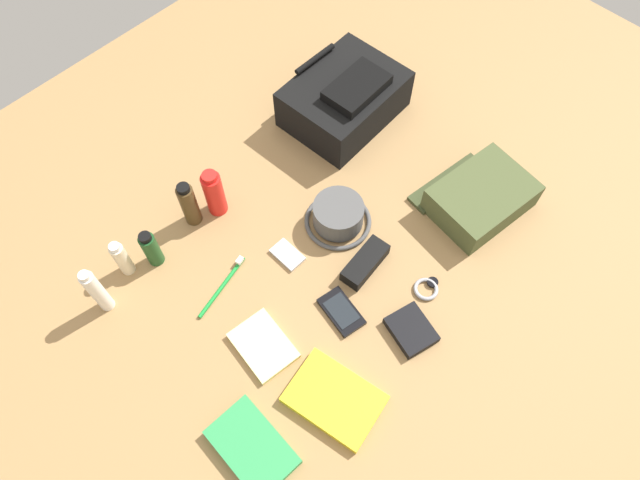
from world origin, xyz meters
The scene contains 18 objects.
ground_plane centered at (0.00, 0.00, -0.01)m, with size 2.64×2.02×0.02m, color #9C7647.
backpack centered at (0.37, 0.26, 0.07)m, with size 0.34×0.26×0.16m.
toiletry_pouch centered at (0.39, -0.21, 0.04)m, with size 0.28×0.26×0.08m.
bucket_hat centered at (0.09, 0.02, 0.03)m, with size 0.18×0.18×0.08m.
toothpaste_tube centered at (-0.48, 0.26, 0.08)m, with size 0.03×0.03×0.17m.
lotion_bottle centered at (-0.38, 0.30, 0.06)m, with size 0.03×0.03×0.13m.
shampoo_bottle centered at (-0.32, 0.28, 0.06)m, with size 0.04×0.04×0.12m.
cologne_bottle centered at (-0.17, 0.30, 0.07)m, with size 0.04×0.04×0.15m.
sunscreen_spray centered at (-0.10, 0.28, 0.07)m, with size 0.05×0.05×0.15m.
paperback_novel centered at (-0.46, -0.24, 0.01)m, with size 0.13×0.20×0.03m.
travel_guidebook centered at (-0.26, -0.30, 0.01)m, with size 0.18×0.23×0.02m.
cell_phone centered at (-0.09, -0.16, 0.01)m, with size 0.09×0.13×0.01m.
media_player centered at (-0.08, 0.04, 0.01)m, with size 0.05×0.08×0.01m.
wristwatch centered at (0.10, -0.27, 0.01)m, with size 0.07×0.06×0.01m.
toothbrush centered at (-0.24, 0.10, 0.01)m, with size 0.19×0.05×0.02m.
wallet centered at (-0.01, -0.32, 0.01)m, with size 0.09×0.11×0.02m, color black.
notepad centered at (-0.28, -0.09, 0.01)m, with size 0.11×0.15×0.02m, color beige.
sunglasses_case centered at (0.04, -0.12, 0.02)m, with size 0.14×0.06×0.04m, color black.
Camera 1 is at (-0.51, -0.49, 1.32)m, focal length 32.39 mm.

